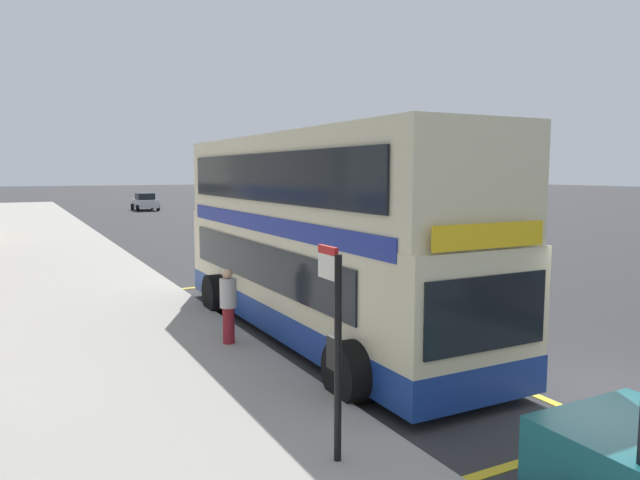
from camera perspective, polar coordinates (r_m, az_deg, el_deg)
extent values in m
plane|color=#333335|center=(39.23, -15.06, 1.04)|extent=(260.00, 260.00, 0.00)
cube|color=#A39E93|center=(38.34, -25.32, 0.62)|extent=(6.00, 76.00, 0.14)
cube|color=beige|center=(13.24, -0.31, -3.29)|extent=(2.55, 10.62, 2.30)
cube|color=beige|center=(13.04, -0.31, 5.83)|extent=(2.52, 10.41, 1.90)
cube|color=navy|center=(13.41, -0.31, -6.88)|extent=(2.57, 10.64, 0.60)
cube|color=navy|center=(13.09, -0.31, 1.76)|extent=(2.58, 9.77, 0.36)
cube|color=black|center=(13.02, -6.19, -2.16)|extent=(0.04, 8.50, 0.90)
cube|color=black|center=(12.50, -5.62, 6.00)|extent=(0.04, 9.35, 1.00)
cube|color=black|center=(8.88, 15.77, -6.80)|extent=(2.24, 0.04, 1.10)
cube|color=yellow|center=(8.70, 16.00, 0.40)|extent=(2.04, 0.04, 0.36)
cylinder|color=black|center=(9.55, 3.02, -12.48)|extent=(0.56, 1.00, 1.00)
cylinder|color=black|center=(11.13, 15.38, -9.93)|extent=(0.56, 1.00, 1.00)
cylinder|color=black|center=(15.54, -9.79, -5.10)|extent=(0.56, 1.00, 1.00)
cylinder|color=black|center=(16.56, -0.75, -4.29)|extent=(0.56, 1.00, 1.00)
cube|color=yellow|center=(12.92, -6.13, -9.70)|extent=(0.16, 13.13, 0.01)
cube|color=yellow|center=(14.19, 4.94, -8.20)|extent=(0.16, 13.13, 0.01)
cube|color=yellow|center=(8.61, 21.04, -18.67)|extent=(3.06, 0.16, 0.01)
cube|color=yellow|center=(19.34, -9.18, -4.28)|extent=(3.06, 0.16, 0.01)
cylinder|color=black|center=(7.20, 1.73, -11.37)|extent=(0.09, 0.09, 2.52)
cube|color=silver|center=(7.16, 0.76, -2.57)|extent=(0.05, 0.42, 0.30)
cube|color=red|center=(7.13, 0.77, -0.98)|extent=(0.05, 0.42, 0.10)
cube|color=black|center=(7.27, 1.34, -10.85)|extent=(0.06, 0.28, 0.40)
cube|color=#B2B5BA|center=(24.95, -0.08, -0.25)|extent=(1.76, 4.20, 0.72)
cube|color=black|center=(24.79, 0.02, 1.24)|extent=(1.52, 1.90, 0.60)
cylinder|color=black|center=(25.75, -3.27, -0.85)|extent=(0.22, 0.60, 0.60)
cylinder|color=black|center=(26.57, 0.41, -0.61)|extent=(0.22, 0.60, 0.60)
cylinder|color=black|center=(23.42, -0.64, -1.58)|extent=(0.22, 0.60, 0.60)
cylinder|color=black|center=(24.32, 3.29, -1.29)|extent=(0.22, 0.60, 0.60)
cube|color=#B2B5BA|center=(58.68, -16.45, 3.40)|extent=(1.76, 4.20, 0.72)
cube|color=black|center=(58.55, -16.45, 4.04)|extent=(1.52, 1.90, 0.60)
cylinder|color=black|center=(59.80, -17.56, 3.07)|extent=(0.22, 0.60, 0.60)
cylinder|color=black|center=(60.16, -15.80, 3.15)|extent=(0.22, 0.60, 0.60)
cylinder|color=black|center=(57.25, -17.10, 2.94)|extent=(0.22, 0.60, 0.60)
cylinder|color=black|center=(57.62, -15.27, 3.02)|extent=(0.22, 0.60, 0.60)
cylinder|color=maroon|center=(12.34, -8.76, -8.08)|extent=(0.24, 0.24, 0.74)
cylinder|color=#B7B2AD|center=(12.19, -8.81, -5.05)|extent=(0.34, 0.34, 0.59)
sphere|color=tan|center=(12.12, -8.84, -3.22)|extent=(0.20, 0.20, 0.20)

